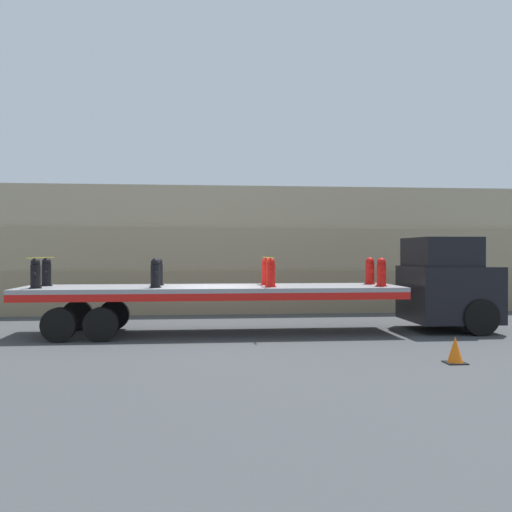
{
  "coord_description": "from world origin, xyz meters",
  "views": [
    {
      "loc": [
        -0.38,
        -16.45,
        2.36
      ],
      "look_at": [
        1.24,
        0.0,
        2.24
      ],
      "focal_mm": 40.0,
      "sensor_mm": 36.0,
      "label": 1
    }
  ],
  "objects_px": {
    "fire_hydrant_black_far_0": "(46,272)",
    "fire_hydrant_black_near_1": "(155,273)",
    "truck_cab": "(450,284)",
    "fire_hydrant_red_far_2": "(266,272)",
    "fire_hydrant_red_near_3": "(381,272)",
    "flatbed_trailer": "(187,295)",
    "fire_hydrant_black_near_0": "(35,274)",
    "fire_hydrant_black_far_1": "(158,272)",
    "traffic_cone": "(455,350)",
    "fire_hydrant_red_far_3": "(370,271)",
    "fire_hydrant_red_near_2": "(271,273)"
  },
  "relations": [
    {
      "from": "fire_hydrant_red_near_3",
      "to": "traffic_cone",
      "type": "relative_size",
      "value": 1.44
    },
    {
      "from": "fire_hydrant_black_near_0",
      "to": "flatbed_trailer",
      "type": "bearing_deg",
      "value": 7.77
    },
    {
      "from": "fire_hydrant_red_far_2",
      "to": "fire_hydrant_red_near_3",
      "type": "height_order",
      "value": "same"
    },
    {
      "from": "fire_hydrant_red_far_2",
      "to": "truck_cab",
      "type": "bearing_deg",
      "value": -5.76
    },
    {
      "from": "truck_cab",
      "to": "fire_hydrant_red_far_2",
      "type": "xyz_separation_m",
      "value": [
        -5.5,
        0.55,
        0.38
      ]
    },
    {
      "from": "fire_hydrant_black_near_1",
      "to": "fire_hydrant_red_near_2",
      "type": "bearing_deg",
      "value": 0.0
    },
    {
      "from": "fire_hydrant_red_near_2",
      "to": "flatbed_trailer",
      "type": "bearing_deg",
      "value": 166.65
    },
    {
      "from": "truck_cab",
      "to": "fire_hydrant_red_near_3",
      "type": "xyz_separation_m",
      "value": [
        -2.29,
        -0.55,
        0.38
      ]
    },
    {
      "from": "truck_cab",
      "to": "fire_hydrant_red_near_3",
      "type": "bearing_deg",
      "value": -166.4
    },
    {
      "from": "fire_hydrant_black_near_0",
      "to": "fire_hydrant_black_far_0",
      "type": "bearing_deg",
      "value": 90.0
    },
    {
      "from": "flatbed_trailer",
      "to": "truck_cab",
      "type": "bearing_deg",
      "value": 0.0
    },
    {
      "from": "fire_hydrant_black_near_1",
      "to": "fire_hydrant_red_far_2",
      "type": "height_order",
      "value": "same"
    },
    {
      "from": "fire_hydrant_black_far_1",
      "to": "fire_hydrant_red_near_3",
      "type": "bearing_deg",
      "value": -9.83
    },
    {
      "from": "flatbed_trailer",
      "to": "fire_hydrant_red_near_2",
      "type": "bearing_deg",
      "value": -13.35
    },
    {
      "from": "truck_cab",
      "to": "fire_hydrant_black_far_1",
      "type": "height_order",
      "value": "truck_cab"
    },
    {
      "from": "fire_hydrant_red_far_2",
      "to": "fire_hydrant_red_far_3",
      "type": "xyz_separation_m",
      "value": [
        3.2,
        0.0,
        0.0
      ]
    },
    {
      "from": "fire_hydrant_black_far_0",
      "to": "flatbed_trailer",
      "type": "bearing_deg",
      "value": -7.77
    },
    {
      "from": "fire_hydrant_black_far_1",
      "to": "fire_hydrant_black_near_0",
      "type": "bearing_deg",
      "value": -160.89
    },
    {
      "from": "fire_hydrant_red_far_2",
      "to": "fire_hydrant_red_near_3",
      "type": "distance_m",
      "value": 3.39
    },
    {
      "from": "fire_hydrant_red_far_2",
      "to": "fire_hydrant_black_far_0",
      "type": "bearing_deg",
      "value": 180.0
    },
    {
      "from": "truck_cab",
      "to": "fire_hydrant_red_near_2",
      "type": "bearing_deg",
      "value": -174.24
    },
    {
      "from": "truck_cab",
      "to": "fire_hydrant_black_near_1",
      "type": "xyz_separation_m",
      "value": [
        -8.7,
        -0.55,
        0.38
      ]
    },
    {
      "from": "fire_hydrant_black_near_1",
      "to": "fire_hydrant_red_near_3",
      "type": "xyz_separation_m",
      "value": [
        6.4,
        0.0,
        0.0
      ]
    },
    {
      "from": "fire_hydrant_black_near_1",
      "to": "fire_hydrant_red_far_2",
      "type": "distance_m",
      "value": 3.39
    },
    {
      "from": "fire_hydrant_black_near_1",
      "to": "traffic_cone",
      "type": "height_order",
      "value": "fire_hydrant_black_near_1"
    },
    {
      "from": "truck_cab",
      "to": "fire_hydrant_black_near_1",
      "type": "relative_size",
      "value": 3.4
    },
    {
      "from": "fire_hydrant_black_near_1",
      "to": "fire_hydrant_red_near_2",
      "type": "xyz_separation_m",
      "value": [
        3.2,
        0.0,
        0.0
      ]
    },
    {
      "from": "fire_hydrant_black_far_1",
      "to": "traffic_cone",
      "type": "height_order",
      "value": "fire_hydrant_black_far_1"
    },
    {
      "from": "fire_hydrant_black_near_1",
      "to": "fire_hydrant_black_far_1",
      "type": "distance_m",
      "value": 1.11
    },
    {
      "from": "fire_hydrant_black_far_0",
      "to": "fire_hydrant_red_near_3",
      "type": "xyz_separation_m",
      "value": [
        9.61,
        -1.11,
        0.0
      ]
    },
    {
      "from": "fire_hydrant_black_near_0",
      "to": "fire_hydrant_black_far_1",
      "type": "distance_m",
      "value": 3.39
    },
    {
      "from": "fire_hydrant_black_far_1",
      "to": "fire_hydrant_red_far_2",
      "type": "height_order",
      "value": "same"
    },
    {
      "from": "fire_hydrant_red_far_3",
      "to": "fire_hydrant_black_near_0",
      "type": "bearing_deg",
      "value": -173.41
    },
    {
      "from": "fire_hydrant_black_near_1",
      "to": "fire_hydrant_red_near_3",
      "type": "bearing_deg",
      "value": 0.0
    },
    {
      "from": "fire_hydrant_red_near_3",
      "to": "traffic_cone",
      "type": "height_order",
      "value": "fire_hydrant_red_near_3"
    },
    {
      "from": "traffic_cone",
      "to": "fire_hydrant_black_far_1",
      "type": "bearing_deg",
      "value": 140.43
    },
    {
      "from": "flatbed_trailer",
      "to": "fire_hydrant_black_near_0",
      "type": "relative_size",
      "value": 13.17
    },
    {
      "from": "fire_hydrant_black_near_0",
      "to": "fire_hydrant_red_far_3",
      "type": "relative_size",
      "value": 1.0
    },
    {
      "from": "fire_hydrant_black_near_1",
      "to": "flatbed_trailer",
      "type": "bearing_deg",
      "value": 32.68
    },
    {
      "from": "fire_hydrant_red_near_2",
      "to": "fire_hydrant_red_near_3",
      "type": "distance_m",
      "value": 3.2
    },
    {
      "from": "fire_hydrant_red_near_3",
      "to": "fire_hydrant_black_far_1",
      "type": "bearing_deg",
      "value": 170.17
    },
    {
      "from": "fire_hydrant_black_near_0",
      "to": "fire_hydrant_red_far_2",
      "type": "xyz_separation_m",
      "value": [
        6.4,
        1.11,
        0.0
      ]
    },
    {
      "from": "flatbed_trailer",
      "to": "fire_hydrant_black_near_1",
      "type": "relative_size",
      "value": 13.17
    },
    {
      "from": "truck_cab",
      "to": "fire_hydrant_black_near_0",
      "type": "bearing_deg",
      "value": -177.33
    },
    {
      "from": "fire_hydrant_black_far_1",
      "to": "flatbed_trailer",
      "type": "bearing_deg",
      "value": -32.68
    },
    {
      "from": "truck_cab",
      "to": "fire_hydrant_red_near_3",
      "type": "relative_size",
      "value": 3.4
    },
    {
      "from": "fire_hydrant_black_far_0",
      "to": "fire_hydrant_red_far_3",
      "type": "bearing_deg",
      "value": 0.0
    },
    {
      "from": "fire_hydrant_black_far_0",
      "to": "truck_cab",
      "type": "bearing_deg",
      "value": -2.67
    },
    {
      "from": "truck_cab",
      "to": "fire_hydrant_black_far_0",
      "type": "xyz_separation_m",
      "value": [
        -11.9,
        0.55,
        0.38
      ]
    },
    {
      "from": "fire_hydrant_black_far_0",
      "to": "fire_hydrant_black_near_1",
      "type": "xyz_separation_m",
      "value": [
        3.2,
        -1.11,
        0.0
      ]
    }
  ]
}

